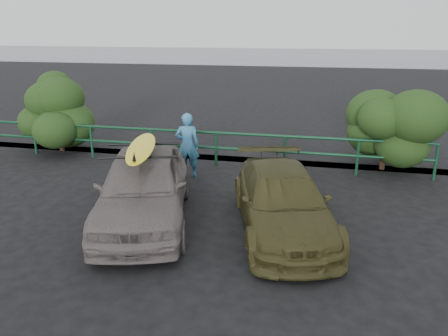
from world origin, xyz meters
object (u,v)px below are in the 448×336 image
(sedan, at_px, (144,187))
(man, at_px, (187,145))
(olive_vehicle, at_px, (282,201))
(guardrail, at_px, (183,147))
(surfboard, at_px, (141,147))

(sedan, height_order, man, man)
(olive_vehicle, bearing_deg, guardrail, 115.26)
(olive_vehicle, distance_m, surfboard, 3.04)
(guardrail, distance_m, olive_vehicle, 5.07)
(olive_vehicle, height_order, surfboard, surfboard)
(olive_vehicle, bearing_deg, surfboard, 168.77)
(sedan, relative_size, man, 2.51)
(olive_vehicle, relative_size, surfboard, 1.68)
(surfboard, bearing_deg, guardrail, 80.04)
(guardrail, height_order, olive_vehicle, olive_vehicle)
(sedan, bearing_deg, man, 73.07)
(guardrail, relative_size, surfboard, 5.58)
(guardrail, xyz_separation_m, olive_vehicle, (3.29, -3.86, 0.09))
(olive_vehicle, distance_m, man, 3.94)
(man, bearing_deg, sedan, 75.71)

